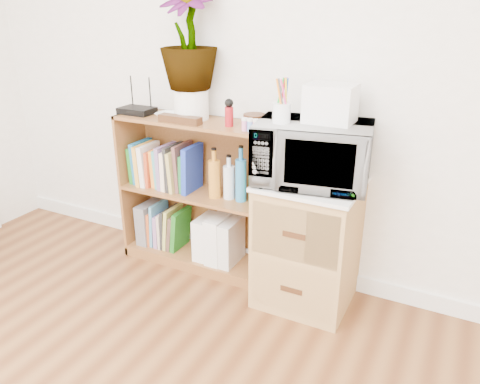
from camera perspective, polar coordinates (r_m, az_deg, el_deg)
The scene contains 21 objects.
skirting_board at distance 3.06m, azimuth 2.12°, elevation -8.01°, with size 4.00×0.02×0.10m, color white.
bookshelf at distance 2.91m, azimuth -5.19°, elevation -0.39°, with size 1.00×0.30×0.95m, color brown.
wicker_unit at distance 2.61m, azimuth 8.21°, elevation -6.37°, with size 0.50×0.45×0.70m, color #9E7542.
microwave at distance 2.40m, azimuth 8.81°, elevation 4.68°, with size 0.57×0.39×0.32m, color white.
pen_cup at distance 2.32m, azimuth 5.07°, elevation 9.58°, with size 0.09×0.09×0.10m, color white.
small_appliance at distance 2.36m, azimuth 11.00°, elevation 10.57°, with size 0.23×0.20×0.19m, color white.
router at distance 2.98m, azimuth -12.45°, elevation 9.67°, with size 0.21×0.14×0.04m, color black.
white_bowl at distance 2.83m, azimuth -8.87°, elevation 9.23°, with size 0.13×0.13×0.03m, color white.
plant_pot at distance 2.78m, azimuth -5.96°, elevation 10.62°, with size 0.20×0.20×0.17m, color white.
potted_plant at distance 2.73m, azimuth -6.29°, elevation 18.30°, with size 0.32×0.32×0.57m, color #3A722D.
trinket_box at distance 2.70m, azimuth -7.32°, elevation 8.78°, with size 0.26×0.07×0.04m, color #331E0E.
kokeshi_doll at distance 2.60m, azimuth -1.34°, elevation 9.16°, with size 0.05×0.05×0.11m, color maroon.
wooden_bowl at distance 2.59m, azimuth 1.77°, elevation 8.70°, with size 0.12×0.12×0.07m, color #32170D.
paint_jars at distance 2.49m, azimuth 1.22°, elevation 7.96°, with size 0.10×0.04×0.05m, color #CD728F.
file_box at distance 3.23m, azimuth -10.94°, elevation -3.57°, with size 0.08×0.22×0.27m, color slate.
magazine_holder_left at distance 2.99m, azimuth -4.15°, elevation -5.44°, with size 0.09×0.22×0.27m, color white.
magazine_holder_mid at distance 2.94m, azimuth -2.51°, elevation -5.60°, with size 0.09×0.24×0.30m, color white.
magazine_holder_right at distance 2.91m, azimuth -1.15°, elevation -6.05°, with size 0.09×0.23×0.29m, color silver.
cookbooks at distance 2.98m, azimuth -9.12°, elevation 3.14°, with size 0.46×0.20×0.29m.
liquor_bottles at distance 2.70m, azimuth 0.49°, elevation 1.68°, with size 0.46×0.07×0.32m.
lower_books at distance 3.15m, azimuth -8.66°, elevation -4.28°, with size 0.25×0.19×0.30m.
Camera 1 is at (1.10, -0.16, 1.59)m, focal length 35.00 mm.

